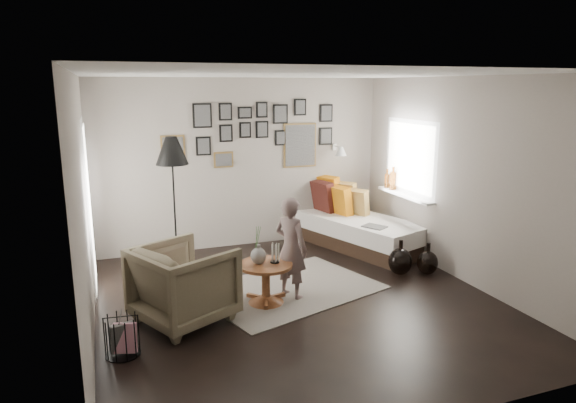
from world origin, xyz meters
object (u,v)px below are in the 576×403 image
object	(u,v)px
pedestal_table	(266,285)
demijohn_large	(400,261)
daybed	(356,226)
armchair	(184,284)
demijohn_small	(427,263)
child	(291,248)
magazine_basket	(122,336)
vase	(258,253)
floor_lamp	(172,156)

from	to	relation	value
pedestal_table	demijohn_large	xyz separation A→B (m)	(1.97, 0.27, -0.04)
daybed	pedestal_table	bearing A→B (deg)	-160.57
daybed	demijohn_large	distance (m)	1.35
daybed	armchair	world-z (taller)	daybed
demijohn_small	armchair	bearing A→B (deg)	-175.22
demijohn_large	child	world-z (taller)	child
armchair	child	bearing A→B (deg)	-107.38
demijohn_large	demijohn_small	world-z (taller)	demijohn_large
daybed	magazine_basket	world-z (taller)	daybed
pedestal_table	demijohn_large	world-z (taller)	pedestal_table
vase	daybed	size ratio (longest dim) A/B	0.19
armchair	demijohn_large	world-z (taller)	armchair
floor_lamp	child	world-z (taller)	floor_lamp
daybed	armchair	size ratio (longest dim) A/B	2.47
daybed	armchair	bearing A→B (deg)	-168.86
daybed	demijohn_small	distance (m)	1.50
armchair	vase	bearing A→B (deg)	-106.83
daybed	floor_lamp	xyz separation A→B (m)	(-2.82, -0.14, 1.25)
floor_lamp	demijohn_large	world-z (taller)	floor_lamp
pedestal_table	daybed	world-z (taller)	daybed
child	daybed	bearing A→B (deg)	-78.79
daybed	demijohn_small	world-z (taller)	daybed
armchair	magazine_basket	distance (m)	0.88
vase	floor_lamp	distance (m)	1.88
armchair	floor_lamp	distance (m)	1.98
pedestal_table	daybed	xyz separation A→B (m)	(2.01, 1.61, 0.10)
vase	armchair	size ratio (longest dim) A/B	0.48
child	magazine_basket	bearing A→B (deg)	79.11
child	floor_lamp	bearing A→B (deg)	8.30
armchair	child	xyz separation A→B (m)	(1.30, 0.21, 0.19)
demijohn_large	child	xyz separation A→B (m)	(-1.63, -0.19, 0.43)
vase	child	world-z (taller)	child
demijohn_large	child	distance (m)	1.70
child	pedestal_table	bearing A→B (deg)	71.79
demijohn_large	armchair	bearing A→B (deg)	-172.34
pedestal_table	armchair	distance (m)	0.98
demijohn_large	child	bearing A→B (deg)	-173.44
pedestal_table	armchair	world-z (taller)	armchair
vase	magazine_basket	bearing A→B (deg)	-156.60
daybed	demijohn_large	world-z (taller)	daybed
floor_lamp	demijohn_large	xyz separation A→B (m)	(2.78, -1.20, -1.40)
daybed	floor_lamp	distance (m)	3.09
vase	child	size ratio (longest dim) A/B	0.36
magazine_basket	demijohn_large	size ratio (longest dim) A/B	0.81
magazine_basket	demijohn_large	xyz separation A→B (m)	(3.60, 0.92, -0.01)
vase	demijohn_small	world-z (taller)	vase
pedestal_table	demijohn_small	xyz separation A→B (m)	(2.32, 0.15, -0.06)
pedestal_table	magazine_basket	bearing A→B (deg)	-158.24
floor_lamp	child	xyz separation A→B (m)	(1.15, -1.39, -0.97)
armchair	demijohn_large	distance (m)	2.97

